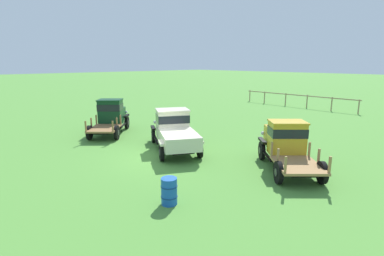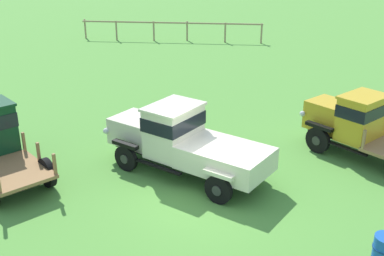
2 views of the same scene
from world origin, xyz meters
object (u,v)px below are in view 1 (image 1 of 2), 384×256
vintage_truck_foreground_near (111,115)px  vintage_truck_midrow_center (285,142)px  vintage_truck_second_in_line (174,129)px  oil_drum_beside_row (169,191)px

vintage_truck_foreground_near → vintage_truck_midrow_center: (11.62, 2.44, -0.03)m
vintage_truck_foreground_near → vintage_truck_second_in_line: vintage_truck_foreground_near is taller
vintage_truck_midrow_center → oil_drum_beside_row: (-0.61, -6.31, -0.66)m
vintage_truck_midrow_center → oil_drum_beside_row: size_ratio=4.84×
vintage_truck_midrow_center → vintage_truck_second_in_line: bearing=-160.4°
vintage_truck_midrow_center → oil_drum_beside_row: vintage_truck_midrow_center is taller
oil_drum_beside_row → vintage_truck_midrow_center: bearing=84.5°
vintage_truck_second_in_line → oil_drum_beside_row: 6.61m
vintage_truck_foreground_near → oil_drum_beside_row: 11.69m
vintage_truck_second_in_line → vintage_truck_midrow_center: 5.91m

